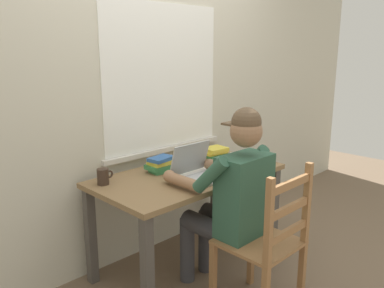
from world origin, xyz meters
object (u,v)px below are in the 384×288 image
object	(u,v)px
desk	(189,186)
laptop	(199,170)
seated_person	(230,195)
book_stack_side	(215,152)
computer_mouse	(229,169)
coffee_mug_white	(235,159)
wooden_chair	(267,243)
book_stack_main	(161,164)
coffee_mug_dark	(103,177)

from	to	relation	value
desk	laptop	distance (m)	0.20
seated_person	book_stack_side	world-z (taller)	seated_person
seated_person	computer_mouse	bearing A→B (deg)	41.29
coffee_mug_white	book_stack_side	bearing A→B (deg)	77.00
wooden_chair	book_stack_side	distance (m)	1.05
desk	wooden_chair	bearing A→B (deg)	-94.55
book_stack_main	seated_person	bearing A→B (deg)	-83.24
desk	coffee_mug_dark	xyz separation A→B (m)	(-0.56, 0.21, 0.15)
seated_person	book_stack_side	xyz separation A→B (m)	(0.51, 0.59, 0.07)
wooden_chair	coffee_mug_dark	world-z (taller)	wooden_chair
computer_mouse	coffee_mug_white	world-z (taller)	coffee_mug_white
coffee_mug_dark	book_stack_side	xyz separation A→B (m)	(1.01, -0.05, -0.01)
seated_person	book_stack_side	distance (m)	0.78
seated_person	coffee_mug_dark	xyz separation A→B (m)	(-0.50, 0.64, 0.09)
seated_person	computer_mouse	distance (m)	0.38
coffee_mug_dark	book_stack_main	xyz separation A→B (m)	(0.43, -0.05, 0.00)
book_stack_main	desk	bearing A→B (deg)	-51.06
coffee_mug_white	laptop	bearing A→B (deg)	-175.29
wooden_chair	computer_mouse	xyz separation A→B (m)	(0.28, 0.53, 0.27)
laptop	book_stack_side	size ratio (longest dim) A/B	1.64
coffee_mug_white	book_stack_main	bearing A→B (deg)	154.31
desk	coffee_mug_dark	distance (m)	0.62
coffee_mug_white	coffee_mug_dark	world-z (taller)	coffee_mug_dark
desk	seated_person	distance (m)	0.44
desk	book_stack_side	distance (m)	0.50
wooden_chair	book_stack_side	world-z (taller)	wooden_chair
computer_mouse	coffee_mug_white	distance (m)	0.19
desk	seated_person	bearing A→B (deg)	-97.48
seated_person	coffee_mug_white	xyz separation A→B (m)	(0.45, 0.34, 0.08)
seated_person	book_stack_main	bearing A→B (deg)	96.76
laptop	book_stack_main	bearing A→B (deg)	109.18
seated_person	laptop	world-z (taller)	seated_person
coffee_mug_white	coffee_mug_dark	distance (m)	1.00
wooden_chair	book_stack_side	xyz separation A→B (m)	(0.51, 0.87, 0.30)
wooden_chair	book_stack_side	bearing A→B (deg)	59.77
desk	book_stack_main	world-z (taller)	book_stack_main
wooden_chair	book_stack_side	size ratio (longest dim) A/B	4.64
desk	computer_mouse	world-z (taller)	computer_mouse
book_stack_main	book_stack_side	distance (m)	0.58
laptop	coffee_mug_white	size ratio (longest dim) A/B	2.84
book_stack_main	coffee_mug_dark	bearing A→B (deg)	172.84
laptop	coffee_mug_dark	distance (m)	0.63
computer_mouse	laptop	bearing A→B (deg)	167.97
seated_person	book_stack_main	distance (m)	0.60
computer_mouse	coffee_mug_white	xyz separation A→B (m)	(0.17, 0.09, 0.03)
computer_mouse	book_stack_side	xyz separation A→B (m)	(0.23, 0.34, 0.02)
wooden_chair	coffee_mug_dark	distance (m)	1.09
seated_person	book_stack_main	size ratio (longest dim) A/B	6.46
desk	book_stack_main	size ratio (longest dim) A/B	7.01
book_stack_side	laptop	bearing A→B (deg)	-148.79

